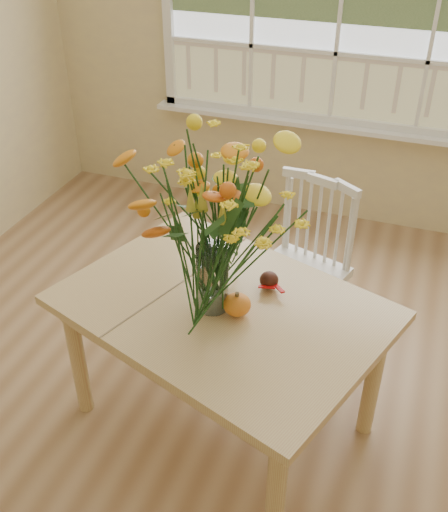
% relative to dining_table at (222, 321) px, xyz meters
% --- Properties ---
extents(floor, '(4.00, 4.50, 0.01)m').
position_rel_dining_table_xyz_m(floor, '(0.02, -0.20, -0.59)').
color(floor, '#946C47').
rests_on(floor, ground).
extents(wall_back, '(4.00, 0.02, 2.70)m').
position_rel_dining_table_xyz_m(wall_back, '(0.02, 2.05, 0.77)').
color(wall_back, beige).
rests_on(wall_back, floor).
extents(dining_table, '(1.49, 1.27, 0.67)m').
position_rel_dining_table_xyz_m(dining_table, '(0.00, 0.00, 0.00)').
color(dining_table, tan).
rests_on(dining_table, floor).
extents(windsor_chair, '(0.51, 0.50, 0.89)m').
position_rel_dining_table_xyz_m(windsor_chair, '(0.20, 0.70, -0.08)').
color(windsor_chair, white).
rests_on(windsor_chair, floor).
extents(flower_vase, '(0.59, 0.59, 0.70)m').
position_rel_dining_table_xyz_m(flower_vase, '(-0.03, -0.03, 0.51)').
color(flower_vase, white).
rests_on(flower_vase, dining_table).
extents(pumpkin, '(0.11, 0.11, 0.09)m').
position_rel_dining_table_xyz_m(pumpkin, '(0.08, -0.04, 0.13)').
color(pumpkin, orange).
rests_on(pumpkin, dining_table).
extents(turkey_figurine, '(0.11, 0.10, 0.11)m').
position_rel_dining_table_xyz_m(turkey_figurine, '(-0.04, 0.09, 0.14)').
color(turkey_figurine, '#CCB78C').
rests_on(turkey_figurine, dining_table).
extents(dark_gourd, '(0.13, 0.10, 0.07)m').
position_rel_dining_table_xyz_m(dark_gourd, '(0.15, 0.17, 0.13)').
color(dark_gourd, '#38160F').
rests_on(dark_gourd, dining_table).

